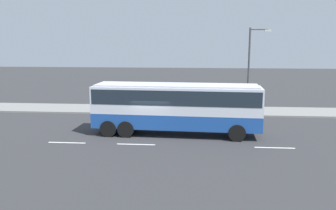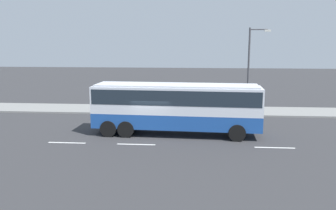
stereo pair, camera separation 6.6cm
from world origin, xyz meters
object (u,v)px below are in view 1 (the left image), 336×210
(coach_bus, at_px, (176,104))
(pedestrian_near_curb, at_px, (239,100))
(street_lamp, at_px, (251,66))
(pedestrian_at_crossing, at_px, (226,100))

(coach_bus, height_order, pedestrian_near_curb, coach_bus)
(pedestrian_near_curb, distance_m, street_lamp, 3.92)
(pedestrian_at_crossing, height_order, street_lamp, street_lamp)
(pedestrian_near_curb, xyz_separation_m, pedestrian_at_crossing, (-1.19, 0.13, 0.02))
(coach_bus, xyz_separation_m, street_lamp, (5.83, 6.32, 2.15))
(coach_bus, xyz_separation_m, pedestrian_near_curb, (5.24, 8.38, -1.14))
(coach_bus, height_order, pedestrian_at_crossing, coach_bus)
(coach_bus, relative_size, street_lamp, 1.57)
(pedestrian_near_curb, distance_m, pedestrian_at_crossing, 1.20)
(coach_bus, bearing_deg, pedestrian_at_crossing, 67.26)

